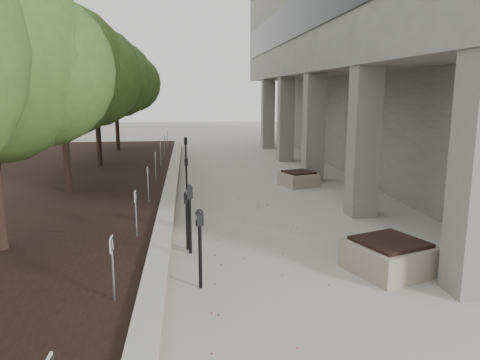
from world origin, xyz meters
TOP-DOWN VIEW (x-y plane):
  - ground at (0.00, 0.00)m, footprint 90.00×90.00m
  - retaining_wall at (-1.82, 9.00)m, footprint 0.39×26.00m
  - planting_bed at (-5.50, 9.00)m, footprint 7.00×26.00m
  - crabapple_tree_3 at (-4.80, 8.00)m, footprint 4.60×4.00m
  - crabapple_tree_4 at (-4.80, 13.00)m, footprint 4.60×4.00m
  - crabapple_tree_5 at (-4.80, 18.00)m, footprint 4.60×4.00m
  - parking_sign_2 at (-2.35, 0.50)m, footprint 0.04×0.22m
  - parking_sign_3 at (-2.35, 3.50)m, footprint 0.04×0.22m
  - parking_sign_4 at (-2.35, 6.50)m, footprint 0.04×0.22m
  - parking_sign_5 at (-2.35, 9.50)m, footprint 0.04×0.22m
  - parking_sign_6 at (-2.35, 12.50)m, footprint 0.04×0.22m
  - parking_sign_7 at (-2.35, 15.50)m, footprint 0.04×0.22m
  - parking_sign_8 at (-2.35, 18.50)m, footprint 0.04×0.22m
  - parking_meter_1 at (-1.09, 1.70)m, footprint 0.16×0.14m
  - parking_meter_2 at (-1.31, 3.70)m, footprint 0.14×0.11m
  - parking_meter_3 at (-1.25, 3.46)m, footprint 0.17×0.15m
  - parking_meter_4 at (-1.34, 8.73)m, footprint 0.13×0.10m
  - parking_meter_5 at (-1.36, 12.88)m, footprint 0.17×0.14m
  - planter_front at (2.46, 2.04)m, footprint 1.72×1.72m
  - planter_back at (2.65, 10.09)m, footprint 1.41×1.41m
  - berry_scatter at (-0.10, 5.00)m, footprint 3.30×14.10m

SIDE VIEW (x-z plane):
  - ground at x=0.00m, z-range 0.00..0.00m
  - berry_scatter at x=-0.10m, z-range 0.00..0.02m
  - planting_bed at x=-5.50m, z-range 0.00..0.40m
  - retaining_wall at x=-1.82m, z-range 0.00..0.50m
  - planter_back at x=2.65m, z-range 0.00..0.52m
  - planter_front at x=2.46m, z-range 0.00..0.62m
  - parking_meter_4 at x=-1.34m, z-range 0.00..1.28m
  - parking_meter_2 at x=-1.31m, z-range 0.00..1.29m
  - parking_meter_1 at x=-1.09m, z-range 0.00..1.41m
  - parking_meter_3 at x=-1.25m, z-range 0.00..1.48m
  - parking_meter_5 at x=-1.36m, z-range 0.00..1.53m
  - parking_sign_2 at x=-2.35m, z-range 0.40..1.36m
  - parking_sign_3 at x=-2.35m, z-range 0.40..1.36m
  - parking_sign_4 at x=-2.35m, z-range 0.40..1.36m
  - parking_sign_5 at x=-2.35m, z-range 0.40..1.36m
  - parking_sign_6 at x=-2.35m, z-range 0.40..1.36m
  - parking_sign_7 at x=-2.35m, z-range 0.40..1.36m
  - parking_sign_8 at x=-2.35m, z-range 0.40..1.36m
  - crabapple_tree_3 at x=-4.80m, z-range 0.40..5.84m
  - crabapple_tree_4 at x=-4.80m, z-range 0.40..5.84m
  - crabapple_tree_5 at x=-4.80m, z-range 0.40..5.84m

